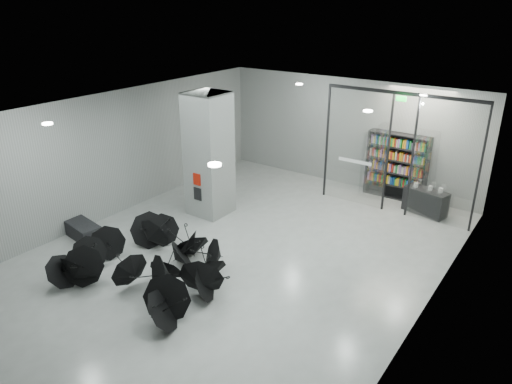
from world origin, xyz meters
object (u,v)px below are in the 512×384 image
Objects in this scene: bench at (82,230)px; bookshelf at (396,166)px; shop_counter at (425,201)px; umbrella_cluster at (152,267)px; column at (209,155)px.

bookshelf reaches higher than bench.
shop_counter is at bearing -27.92° from bookshelf.
shop_counter is 9.14m from umbrella_cluster.
bookshelf is 0.49× the size of umbrella_cluster.
shop_counter is (5.87, 4.01, -1.58)m from column.
bench is 1.01× the size of shop_counter.
bench is at bearing -119.04° from column.
column is 7.28m from shop_counter.
umbrella_cluster is (1.40, -3.96, -1.69)m from column.
column is 4.53m from umbrella_cluster.
bench is 10.95m from shop_counter.
column is 2.85× the size of shop_counter.
bookshelf reaches higher than shop_counter.
bookshelf is at bearing 46.34° from column.
umbrella_cluster is at bearing -70.58° from column.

